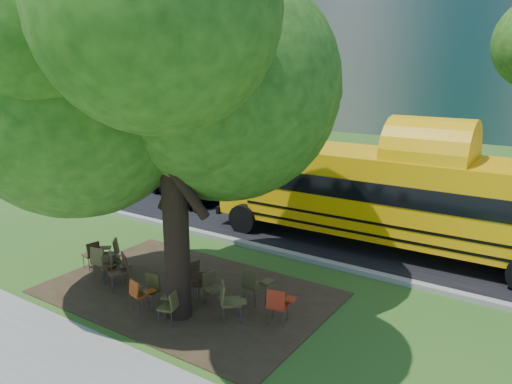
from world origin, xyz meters
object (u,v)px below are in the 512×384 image
Objects in this scene: chair_2 at (110,265)px; chair_11 at (201,281)px; chair_0 at (102,259)px; chair_13 at (279,303)px; chair_7 at (229,299)px; black_car at (184,180)px; chair_8 at (92,252)px; bg_car_red at (136,160)px; chair_14 at (254,283)px; school_bus at (422,199)px; chair_10 at (177,260)px; chair_4 at (139,292)px; chair_5 at (149,287)px; chair_6 at (170,304)px; chair_1 at (116,265)px; pedestrian_b at (82,132)px; chair_12 at (211,285)px; main_tree at (169,65)px; chair_15 at (196,275)px; pedestrian_a at (102,135)px; chair_9 at (111,252)px; bg_car_silver at (102,144)px; bg_car_white at (10,133)px; chair_3 at (120,268)px.

chair_11 is at bearing -44.16° from chair_2.
chair_0 is 1.14× the size of chair_2.
chair_13 reaches higher than chair_2.
black_car is at bearing -175.37° from chair_7.
chair_2 is (0.35, -0.03, -0.07)m from chair_0.
chair_8 is 12.33m from bg_car_red.
chair_0 is at bearing -131.50° from chair_7.
chair_13 is 0.93× the size of chair_14.
chair_10 is (-4.93, -5.19, -1.23)m from school_bus.
chair_13 is at bearing 34.49° from chair_4.
chair_0 is 1.96m from chair_10.
chair_6 is at bearing 152.29° from chair_5.
pedestrian_b is (-18.73, 13.51, 0.36)m from chair_1.
chair_12 reaches higher than chair_11.
chair_10 is at bearing -176.83° from chair_14.
main_tree is 5.11m from chair_15.
chair_0 is 0.19× the size of bg_car_red.
bg_car_red is 7.76m from pedestrian_a.
chair_9 is (-2.34, 0.91, 0.08)m from chair_5.
main_tree is 11.31× the size of chair_5.
bg_car_white is at bearing 118.45° from bg_car_silver.
main_tree is at bearing -143.96° from chair_9.
chair_1 is 1.00× the size of chair_15.
chair_14 is 0.19× the size of bg_car_red.
chair_7 reaches higher than chair_15.
chair_15 reaches higher than chair_8.
chair_1 is at bearing -131.45° from chair_7.
bg_car_silver is at bearing 37.75° from chair_6.
chair_8 is 21.84m from pedestrian_b.
chair_4 is 2.00m from chair_10.
chair_10 is (0.67, 1.38, -0.11)m from chair_3.
school_bus is 10.12m from black_car.
chair_5 is at bearing -120.98° from black_car.
chair_5 is 1.05× the size of chair_11.
school_bus is 2.49× the size of bg_car_red.
chair_4 reaches higher than chair_11.
bg_car_silver is 2.01m from pedestrian_a.
chair_10 is at bearing -105.32° from chair_9.
chair_4 is at bearing 45.39° from pedestrian_b.
black_car reaches higher than chair_0.
bg_car_silver is (-17.24, 12.27, -4.89)m from main_tree.
chair_11 is at bearing 165.92° from chair_13.
chair_3 is at bearing -129.12° from chair_7.
chair_13 is 0.18× the size of bg_car_white.
chair_3 is 1.08× the size of chair_13.
chair_4 is 0.88× the size of chair_13.
chair_5 is at bearing -21.90° from chair_15.
black_car reaches higher than chair_3.
chair_1 is 0.94× the size of chair_7.
chair_12 is (4.03, 0.18, -0.01)m from chair_8.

